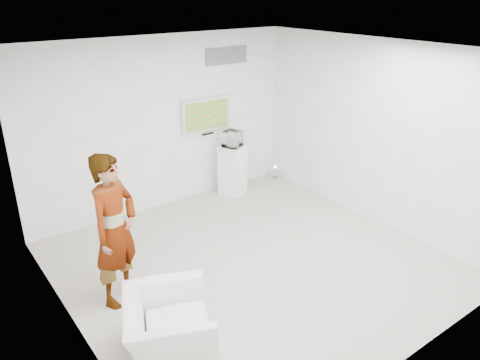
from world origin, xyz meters
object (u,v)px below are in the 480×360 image
Objects in this scene: tv at (206,115)px; pedestal at (232,170)px; person at (115,230)px; floor_uplight at (275,173)px; armchair at (168,327)px.

tv is 1.05× the size of pedestal.
person is 6.81× the size of floor_uplight.
tv reaches higher than armchair.
floor_uplight is (4.18, 1.86, -0.84)m from person.
armchair is at bearing -143.42° from floor_uplight.
armchair is (-2.68, -3.34, -1.21)m from tv.
armchair is at bearing -135.06° from pedestal.
pedestal is (3.06, 1.81, -0.51)m from person.
person is at bearing -141.84° from tv.
person is (-2.69, -2.11, -0.57)m from tv.
floor_uplight is at bearing -30.20° from armchair.
tv is at bearing 140.68° from pedestal.
person is 1.89× the size of armchair.
armchair is at bearing -119.28° from person.
pedestal is at bearing -177.39° from floor_uplight.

